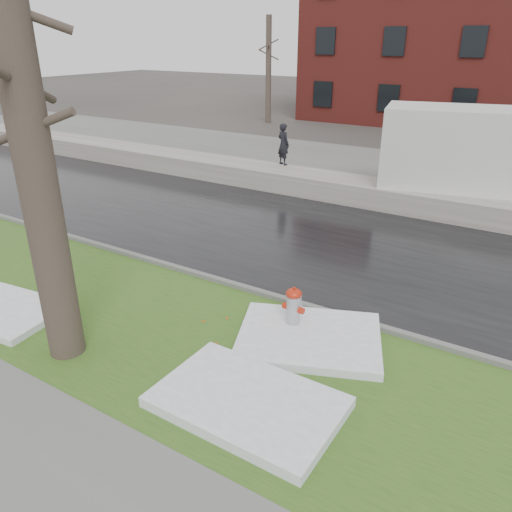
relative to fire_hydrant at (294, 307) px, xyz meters
The scene contains 16 objects.
ground 1.69m from the fire_hydrant, behind, with size 120.00×120.00×0.00m, color #47423D.
verge 2.16m from the fire_hydrant, 139.60° to the right, with size 60.00×4.50×0.04m, color #2E521B.
sidewalk 5.38m from the fire_hydrant, 107.35° to the right, with size 60.00×3.00×0.05m, color slate.
road 4.70m from the fire_hydrant, 109.97° to the left, with size 60.00×7.00×0.03m, color black.
parking_lot 13.00m from the fire_hydrant, 97.06° to the left, with size 60.00×9.00×0.03m, color slate.
curb 1.89m from the fire_hydrant, 150.79° to the left, with size 60.00×0.15×0.14m, color slate.
snowbank 8.74m from the fire_hydrant, 100.52° to the left, with size 60.00×1.60×0.75m, color #A6A197.
bg_tree_left 25.92m from the fire_hydrant, 121.84° to the left, with size 1.40×1.62×6.50m.
bg_tree_center 27.13m from the fire_hydrant, 106.35° to the left, with size 1.40×1.62×6.50m.
fire_hydrant is the anchor object (origin of this frame).
tree 5.38m from the fire_hydrant, 138.29° to the right, with size 1.52×1.75×7.68m.
box_truck 10.13m from the fire_hydrant, 78.37° to the left, with size 9.85×4.02×3.25m.
worker 10.69m from the fire_hydrant, 120.32° to the left, with size 0.57×0.37×1.56m, color black.
snow_patch_near 0.65m from the fire_hydrant, 24.66° to the right, with size 2.60×2.00×0.16m, color white.
snow_patch_far 5.88m from the fire_hydrant, 153.62° to the right, with size 2.20×1.60×0.14m, color white.
snow_patch_side 2.40m from the fire_hydrant, 78.95° to the right, with size 2.80×1.80×0.18m, color white.
Camera 1 is at (5.39, -7.30, 5.26)m, focal length 35.00 mm.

